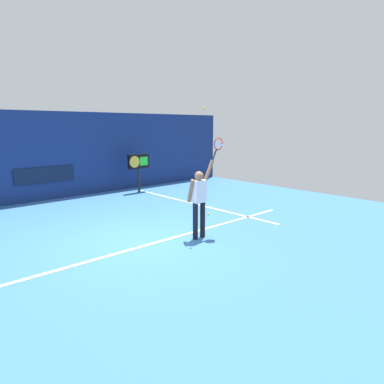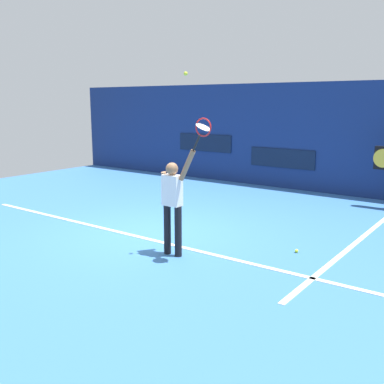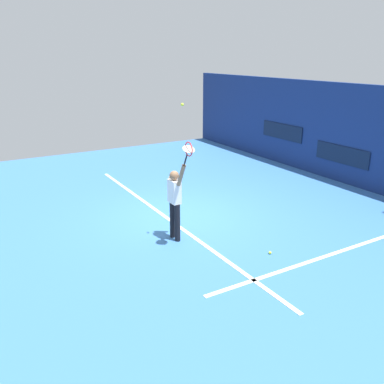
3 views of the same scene
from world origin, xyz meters
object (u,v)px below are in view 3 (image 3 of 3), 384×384
object	(u,v)px
tennis_racket	(188,150)
tennis_player	(175,199)
tennis_ball	(182,105)
spare_ball	(270,253)

from	to	relation	value
tennis_racket	tennis_player	bearing A→B (deg)	179.62
tennis_ball	spare_ball	xyz separation A→B (m)	(1.54, 1.34, -3.16)
tennis_racket	spare_ball	xyz separation A→B (m)	(1.12, 1.44, -2.26)
tennis_player	tennis_racket	world-z (taller)	tennis_racket
tennis_player	tennis_racket	distance (m)	1.43
spare_ball	tennis_ball	bearing A→B (deg)	-138.85
tennis_ball	spare_ball	bearing A→B (deg)	41.15
tennis_player	tennis_racket	xyz separation A→B (m)	(0.64, -0.00, 1.28)
tennis_ball	tennis_player	bearing A→B (deg)	-158.16
tennis_player	spare_ball	distance (m)	2.47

